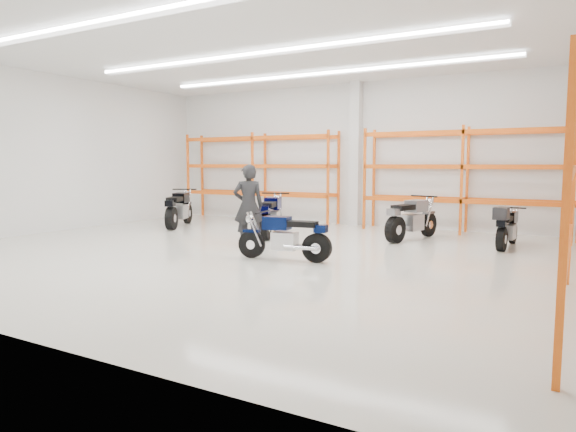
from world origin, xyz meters
The scene contains 11 objects.
ground centered at (0.00, 0.00, 0.00)m, with size 14.00×14.00×0.00m, color silver.
room_shell centered at (0.00, 0.03, 3.28)m, with size 14.02×12.02×4.51m.
motorcycle_main centered at (1.10, -0.44, 0.46)m, with size 2.00×0.66×0.99m.
motorcycle_back_a centered at (-4.57, 2.70, 0.54)m, with size 1.16×2.21×1.15m.
motorcycle_back_b centered at (-1.03, 2.38, 0.54)m, with size 1.05×2.25×1.15m.
motorcycle_back_c centered at (2.46, 3.53, 0.53)m, with size 0.95×2.25×1.12m.
motorcycle_back_d centered at (4.76, 3.36, 0.48)m, with size 0.62×1.95×1.00m.
standing_man centered at (-0.59, 0.66, 0.97)m, with size 0.71×0.46×1.94m, color black.
structural_column centered at (0.00, 5.82, 2.25)m, with size 0.32×0.32×4.50m, color white.
pallet_racking_back_left centered at (-3.40, 5.48, 1.79)m, with size 5.67×0.87×3.00m.
pallet_racking_back_right centered at (3.40, 5.48, 1.79)m, with size 5.67×0.87×3.00m.
Camera 1 is at (6.16, -9.38, 1.97)m, focal length 32.00 mm.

